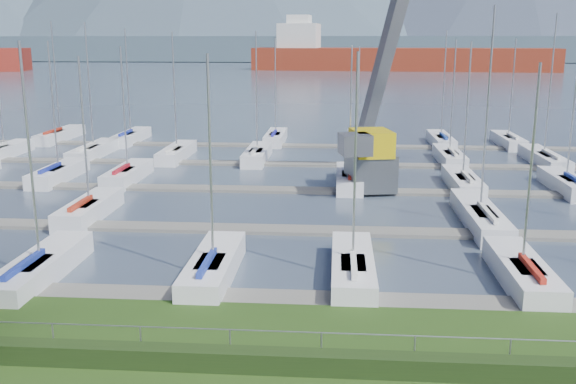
# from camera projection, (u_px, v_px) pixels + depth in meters

# --- Properties ---
(water) EXTENTS (800.00, 540.00, 0.20)m
(water) POSITION_uv_depth(u_px,v_px,m) (332.00, 66.00, 273.44)
(water) COLOR #404C5E
(hedge) EXTENTS (80.00, 0.70, 0.70)m
(hedge) POSITION_uv_depth(u_px,v_px,m) (259.00, 360.00, 20.69)
(hedge) COLOR #203313
(hedge) RESTS_ON grass
(fence) EXTENTS (80.00, 0.04, 0.04)m
(fence) POSITION_uv_depth(u_px,v_px,m) (260.00, 331.00, 20.88)
(fence) COLOR gray
(fence) RESTS_ON grass
(foothill) EXTENTS (900.00, 80.00, 12.00)m
(foothill) POSITION_uv_depth(u_px,v_px,m) (333.00, 48.00, 339.85)
(foothill) COLOR #445763
(foothill) RESTS_ON water
(docks) EXTENTS (90.00, 41.60, 0.25)m
(docks) POSITION_uv_depth(u_px,v_px,m) (303.00, 191.00, 46.43)
(docks) COLOR slate
(docks) RESTS_ON water
(crane) EXTENTS (6.74, 13.18, 22.35)m
(crane) POSITION_uv_depth(u_px,v_px,m) (378.00, 112.00, 46.16)
(crane) COLOR #5B5F62
(crane) RESTS_ON water
(cargo_ship_mid) EXTENTS (106.78, 28.72, 21.50)m
(cargo_ship_mid) POSITION_uv_depth(u_px,v_px,m) (389.00, 60.00, 228.01)
(cargo_ship_mid) COLOR maroon
(cargo_ship_mid) RESTS_ON water
(sailboat_fleet) EXTENTS (74.09, 50.15, 13.20)m
(sailboat_fleet) POSITION_uv_depth(u_px,v_px,m) (299.00, 109.00, 47.96)
(sailboat_fleet) COLOR navy
(sailboat_fleet) RESTS_ON water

